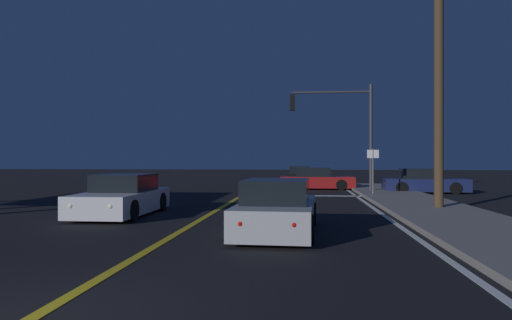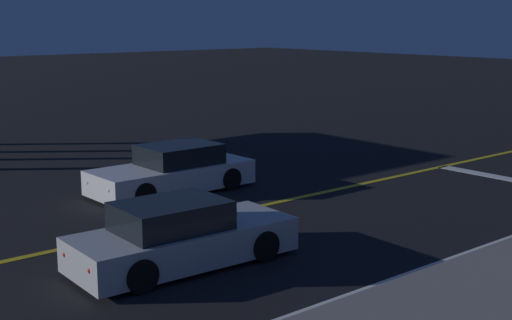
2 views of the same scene
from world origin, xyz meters
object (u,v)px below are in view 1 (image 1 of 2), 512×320
Objects in this scene: car_distant_tail_silver at (277,210)px; utility_pole_right at (439,46)px; car_mid_block_red at (316,180)px; car_following_oncoming_navy at (424,182)px; street_sign_corner at (373,165)px; traffic_signal_near_right at (341,120)px; car_side_waiting_black at (299,176)px; car_parked_curb_white at (123,197)px.

utility_pole_right reaches higher than car_distant_tail_silver.
utility_pole_right is at bearing 16.72° from car_mid_block_red.
car_following_oncoming_navy is 0.97× the size of car_distant_tail_silver.
car_following_oncoming_navy is at bearing 44.53° from street_sign_corner.
car_distant_tail_silver is at bearing -24.22° from car_following_oncoming_navy.
utility_pole_right reaches higher than street_sign_corner.
traffic_signal_near_right is 3.92m from street_sign_corner.
car_following_oncoming_navy is at bearing 66.25° from car_distant_tail_silver.
car_following_oncoming_navy is 11.14m from car_side_waiting_black.
car_mid_block_red is 0.40× the size of utility_pole_right.
car_following_oncoming_navy and car_parked_curb_white have the same top height.
car_side_waiting_black is at bearing 105.75° from utility_pole_right.
street_sign_corner is (9.31, 8.29, 1.00)m from car_parked_curb_white.
traffic_signal_near_right is at bearing 81.62° from car_distant_tail_silver.
car_distant_tail_silver is at bearing -93.37° from car_side_waiting_black.
car_distant_tail_silver is (-7.19, -14.73, 0.00)m from car_following_oncoming_navy.
utility_pole_right is (2.70, -8.89, 1.85)m from traffic_signal_near_right.
street_sign_corner is at bearing -75.40° from car_side_waiting_black.
car_following_oncoming_navy is 16.39m from car_distant_tail_silver.
car_mid_block_red is at bearing 108.68° from utility_pole_right.
utility_pole_right is (10.71, 2.20, 5.26)m from car_parked_curb_white.
traffic_signal_near_right reaches higher than car_distant_tail_silver.
car_parked_curb_white is 12.51m from street_sign_corner.
traffic_signal_near_right is at bearing -126.24° from car_parked_curb_white.
car_parked_curb_white is at bearing -27.44° from car_mid_block_red.
car_following_oncoming_navy is at bearing -137.97° from car_parked_curb_white.
car_side_waiting_black is (-6.86, 8.78, 0.00)m from car_following_oncoming_navy.
car_distant_tail_silver is (-0.33, -23.51, 0.00)m from car_side_waiting_black.
car_parked_curb_white and car_distant_tail_silver have the same top height.
utility_pole_right is (-1.78, -9.22, 5.26)m from car_following_oncoming_navy.
car_parked_curb_white is 15.58m from car_mid_block_red.
utility_pole_right reaches higher than car_parked_curb_white.
street_sign_corner reaches higher than car_distant_tail_silver.
car_side_waiting_black is at bearing -140.18° from car_following_oncoming_navy.
car_distant_tail_silver is 0.78× the size of traffic_signal_near_right.
car_side_waiting_black is 10.02m from traffic_signal_near_right.
car_distant_tail_silver is 12.31m from street_sign_corner.
car_following_oncoming_navy and car_distant_tail_silver have the same top height.
utility_pole_right is (5.41, 5.51, 5.26)m from car_distant_tail_silver.
street_sign_corner is (4.01, 11.60, 1.00)m from car_distant_tail_silver.
traffic_signal_near_right is 9.47m from utility_pole_right.
utility_pole_right is (5.08, -18.00, 5.26)m from car_side_waiting_black.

